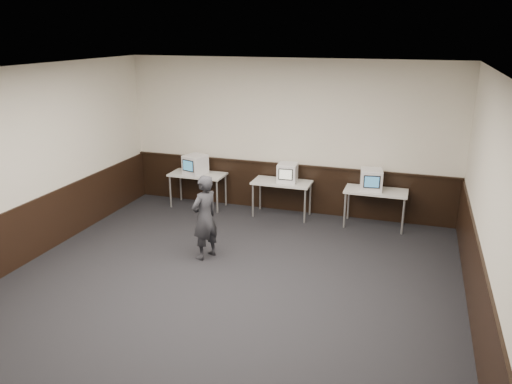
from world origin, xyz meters
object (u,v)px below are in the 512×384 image
desk_left (198,177)px  emac_center (287,173)px  desk_center (282,185)px  person (205,217)px  emac_left (195,165)px  desk_right (376,194)px  emac_right (371,180)px

desk_left → emac_center: size_ratio=2.71×
desk_center → person: size_ratio=0.82×
emac_left → desk_center: bearing=19.3°
emac_left → desk_left: bearing=60.9°
desk_left → desk_center: (1.90, 0.00, 0.00)m
desk_right → person: person is taller
desk_right → emac_center: 1.81m
desk_center → person: person is taller
desk_right → emac_left: bearing=-179.5°
desk_left → desk_right: (3.80, 0.00, 0.00)m
emac_center → person: person is taller
desk_left → desk_center: 1.90m
desk_right → person: size_ratio=0.82×
desk_center → emac_right: emac_right is taller
emac_left → emac_center: 2.04m
desk_left → person: person is taller
emac_right → emac_center: bearing=171.2°
desk_left → person: (1.20, -2.35, 0.05)m
person → desk_left: bearing=-129.5°
desk_left → emac_center: 2.02m
desk_left → desk_right: same height
person → emac_right: bearing=156.7°
desk_center → emac_right: bearing=-0.3°
emac_left → emac_right: emac_left is taller
desk_right → emac_center: (-1.79, 0.01, 0.26)m
desk_left → emac_center: emac_center is taller
desk_left → desk_right: size_ratio=1.00×
desk_left → person: 2.64m
emac_right → person: 3.43m
desk_right → emac_left: (-3.83, -0.03, 0.28)m
desk_left → emac_left: emac_left is taller
emac_left → person: person is taller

